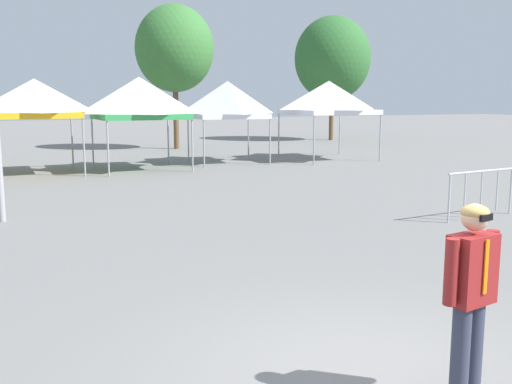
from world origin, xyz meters
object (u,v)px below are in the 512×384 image
Objects in this scene: person_foreground at (471,290)px; tree_behind_tents_center at (175,49)px; canopy_tent_left_of_center at (35,98)px; tree_behind_tents_right at (332,59)px; canopy_tent_center at (227,100)px; crowd_barrier_near_person at (482,185)px; canopy_tent_behind_right at (139,98)px; canopy_tent_right_of_center at (329,98)px.

tree_behind_tents_center is at bearing 79.69° from person_foreground.
tree_behind_tents_right is (17.97, 10.45, 2.42)m from canopy_tent_left_of_center.
canopy_tent_center reaches higher than person_foreground.
canopy_tent_center is 1.86× the size of person_foreground.
crowd_barrier_near_person is at bearing -84.95° from canopy_tent_center.
canopy_tent_center is at bearing 75.42° from person_foreground.
tree_behind_tents_right reaches higher than canopy_tent_center.
tree_behind_tents_center reaches higher than canopy_tent_center.
tree_behind_tents_right is at bearing 12.53° from tree_behind_tents_center.
tree_behind_tents_center is 0.96× the size of tree_behind_tents_right.
canopy_tent_center is (3.83, 1.03, -0.07)m from canopy_tent_behind_right.
person_foreground is at bearing -100.31° from tree_behind_tents_center.
canopy_tent_behind_right reaches higher than canopy_tent_center.
canopy_tent_center is 13.06m from crowd_barrier_near_person.
canopy_tent_left_of_center is at bearing 97.86° from person_foreground.
tree_behind_tents_right is 3.65× the size of crowd_barrier_near_person.
tree_behind_tents_right reaches higher than canopy_tent_left_of_center.
canopy_tent_behind_right is (3.59, -0.11, 0.01)m from canopy_tent_left_of_center.
canopy_tent_right_of_center is 20.67m from person_foreground.
crowd_barrier_near_person is (1.14, -12.88, -1.81)m from canopy_tent_center.
canopy_tent_center reaches higher than crowd_barrier_near_person.
crowd_barrier_near_person is (8.56, -11.95, -1.87)m from canopy_tent_left_of_center.
tree_behind_tents_center reaches higher than canopy_tent_left_of_center.
canopy_tent_left_of_center is 3.59m from canopy_tent_behind_right.
tree_behind_tents_right is at bearing 61.47° from person_foreground.
tree_behind_tents_center is at bearing 91.47° from canopy_tent_center.
canopy_tent_left_of_center is 14.82m from crowd_barrier_near_person.
tree_behind_tents_center reaches higher than canopy_tent_behind_right.
canopy_tent_center is (7.42, 0.93, -0.06)m from canopy_tent_left_of_center.
tree_behind_tents_right is at bearing 58.71° from canopy_tent_right_of_center.
canopy_tent_center is at bearing -137.94° from tree_behind_tents_right.
canopy_tent_left_of_center is 0.98× the size of canopy_tent_right_of_center.
canopy_tent_behind_right reaches higher than canopy_tent_right_of_center.
tree_behind_tents_center is 3.51× the size of crowd_barrier_near_person.
canopy_tent_behind_right is at bearing -1.68° from canopy_tent_left_of_center.
person_foreground is at bearing -104.58° from canopy_tent_center.
tree_behind_tents_center is at bearing 120.73° from canopy_tent_right_of_center.
tree_behind_tents_right is (6.14, 10.11, 2.40)m from canopy_tent_right_of_center.
canopy_tent_left_of_center is at bearing -149.83° from tree_behind_tents_right.
person_foreground is at bearing -118.53° from tree_behind_tents_right.
canopy_tent_left_of_center is 7.48m from canopy_tent_center.
tree_behind_tents_right is 24.67m from crowd_barrier_near_person.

